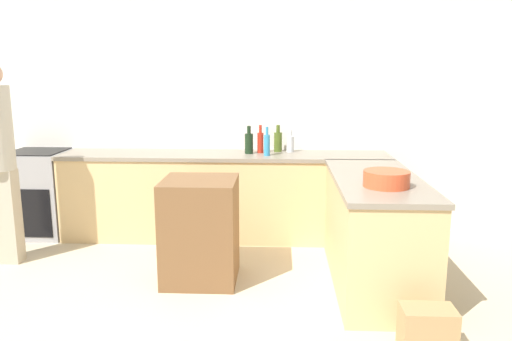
{
  "coord_description": "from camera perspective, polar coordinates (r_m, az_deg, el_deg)",
  "views": [
    {
      "loc": [
        0.58,
        -2.99,
        1.75
      ],
      "look_at": [
        0.38,
        1.0,
        0.95
      ],
      "focal_mm": 35.0,
      "sensor_mm": 36.0,
      "label": 1
    }
  ],
  "objects": [
    {
      "name": "counter_peninsula",
      "position": [
        4.27,
        13.35,
        -6.69
      ],
      "size": [
        0.69,
        1.68,
        0.91
      ],
      "color": "#D6B27A",
      "rests_on": "ground_plane"
    },
    {
      "name": "ground_plane",
      "position": [
        3.51,
        -7.45,
        -18.71
      ],
      "size": [
        14.0,
        14.0,
        0.0
      ],
      "primitive_type": "plane",
      "color": "beige"
    },
    {
      "name": "island_table",
      "position": [
        4.25,
        -6.39,
        -6.8
      ],
      "size": [
        0.61,
        0.59,
        0.87
      ],
      "color": "brown",
      "rests_on": "ground_plane"
    },
    {
      "name": "olive_oil_bottle",
      "position": [
        5.33,
        2.53,
        3.38
      ],
      "size": [
        0.09,
        0.09,
        0.28
      ],
      "color": "#475B1E",
      "rests_on": "counter_back"
    },
    {
      "name": "counter_back",
      "position": [
        5.31,
        -3.55,
        -2.88
      ],
      "size": [
        3.42,
        0.63,
        0.91
      ],
      "color": "#D6B27A",
      "rests_on": "ground_plane"
    },
    {
      "name": "vinegar_bottle_clear",
      "position": [
        5.31,
        3.93,
        3.11
      ],
      "size": [
        0.08,
        0.08,
        0.23
      ],
      "color": "silver",
      "rests_on": "counter_back"
    },
    {
      "name": "wine_bottle_dark",
      "position": [
        5.19,
        -0.81,
        3.2
      ],
      "size": [
        0.09,
        0.09,
        0.29
      ],
      "color": "black",
      "rests_on": "counter_back"
    },
    {
      "name": "wall_back",
      "position": [
        5.49,
        -3.29,
        7.06
      ],
      "size": [
        8.0,
        0.06,
        2.7
      ],
      "color": "white",
      "rests_on": "ground_plane"
    },
    {
      "name": "paper_bag",
      "position": [
        3.42,
        18.97,
        -17.1
      ],
      "size": [
        0.33,
        0.21,
        0.32
      ],
      "color": "#A88456",
      "rests_on": "ground_plane"
    },
    {
      "name": "mixing_bowl",
      "position": [
        3.82,
        14.68,
        -0.92
      ],
      "size": [
        0.34,
        0.34,
        0.12
      ],
      "color": "#DB512D",
      "rests_on": "counter_peninsula"
    },
    {
      "name": "dish_soap_bottle",
      "position": [
        5.06,
        1.25,
        3.02
      ],
      "size": [
        0.06,
        0.06,
        0.3
      ],
      "color": "#338CBF",
      "rests_on": "counter_back"
    },
    {
      "name": "hot_sauce_bottle",
      "position": [
        5.24,
        0.5,
        3.29
      ],
      "size": [
        0.07,
        0.07,
        0.29
      ],
      "color": "red",
      "rests_on": "counter_back"
    },
    {
      "name": "range_oven",
      "position": [
        5.88,
        -23.47,
        -2.39
      ],
      "size": [
        0.6,
        0.61,
        0.92
      ],
      "color": "#99999E",
      "rests_on": "ground_plane"
    }
  ]
}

